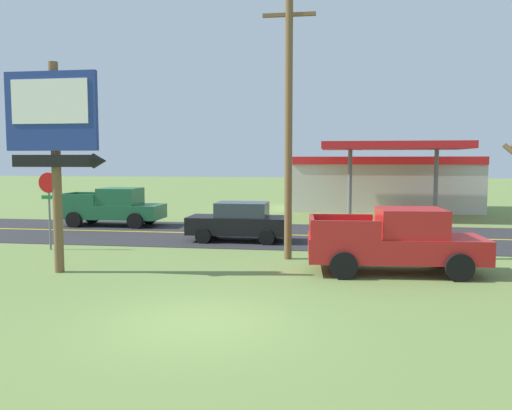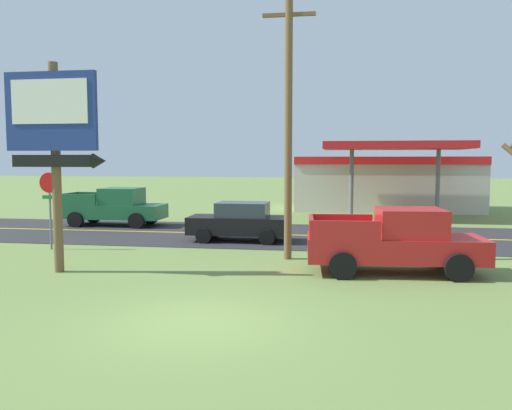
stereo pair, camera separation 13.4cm
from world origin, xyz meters
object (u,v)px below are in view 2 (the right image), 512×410
(gas_station, at_px, (386,181))
(car_black_near_lane, at_px, (240,222))
(pickup_red_parked_on_lawn, at_px, (397,242))
(motel_sign, at_px, (54,132))
(stop_sign, at_px, (50,196))
(utility_pole, at_px, (288,110))
(pickup_green_on_road, at_px, (115,207))

(gas_station, xyz_separation_m, car_black_near_lane, (-7.14, -15.09, -1.11))
(pickup_red_parked_on_lawn, bearing_deg, gas_station, 86.31)
(motel_sign, relative_size, pickup_red_parked_on_lawn, 1.18)
(stop_sign, bearing_deg, car_black_near_lane, 24.81)
(stop_sign, bearing_deg, gas_station, 52.67)
(gas_station, bearing_deg, utility_pole, -104.34)
(pickup_red_parked_on_lawn, height_order, pickup_green_on_road, same)
(motel_sign, distance_m, stop_sign, 5.06)
(stop_sign, bearing_deg, utility_pole, -3.00)
(utility_pole, bearing_deg, stop_sign, 177.00)
(utility_pole, relative_size, gas_station, 0.79)
(pickup_red_parked_on_lawn, bearing_deg, stop_sign, 170.01)
(gas_station, height_order, pickup_green_on_road, gas_station)
(motel_sign, height_order, gas_station, motel_sign)
(gas_station, bearing_deg, stop_sign, -127.33)
(motel_sign, height_order, pickup_red_parked_on_lawn, motel_sign)
(stop_sign, xyz_separation_m, pickup_red_parked_on_lawn, (12.57, -2.21, -1.06))
(pickup_red_parked_on_lawn, bearing_deg, utility_pole, 153.36)
(gas_station, distance_m, pickup_green_on_road, 18.27)
(utility_pole, height_order, gas_station, utility_pole)
(gas_station, relative_size, pickup_red_parked_on_lawn, 2.25)
(pickup_green_on_road, distance_m, car_black_near_lane, 8.36)
(gas_station, xyz_separation_m, pickup_green_on_road, (-14.48, -11.09, -0.98))
(pickup_green_on_road, bearing_deg, utility_pole, -38.04)
(motel_sign, relative_size, stop_sign, 2.13)
(motel_sign, height_order, stop_sign, motel_sign)
(stop_sign, relative_size, utility_pole, 0.31)
(motel_sign, xyz_separation_m, stop_sign, (-2.49, 3.80, -2.22))
(pickup_green_on_road, bearing_deg, car_black_near_lane, -28.59)
(car_black_near_lane, bearing_deg, stop_sign, -155.19)
(pickup_green_on_road, bearing_deg, stop_sign, -85.21)
(motel_sign, xyz_separation_m, gas_station, (11.39, 22.01, -2.30))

